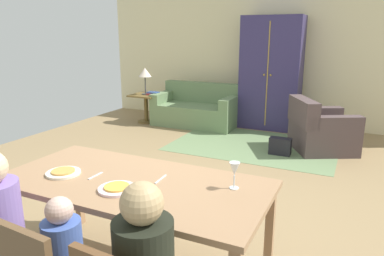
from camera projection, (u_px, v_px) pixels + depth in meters
The scene contains 20 objects.
ground_plane at pixel (212, 181), 4.48m from camera, with size 7.43×6.48×0.02m, color #8F754F.
back_wall at pixel (276, 56), 7.01m from camera, with size 7.43×0.10×2.70m, color beige.
dining_table at pixel (133, 189), 2.56m from camera, with size 1.94×0.92×0.76m.
plate_near_man at pixel (63, 173), 2.66m from camera, with size 0.25×0.25×0.02m, color white.
pizza_near_man at pixel (63, 171), 2.65m from camera, with size 0.17×0.17×0.01m, color gold.
plate_near_child at pixel (117, 189), 2.38m from camera, with size 0.25×0.25×0.02m, color white.
pizza_near_child at pixel (117, 187), 2.38m from camera, with size 0.17×0.17×0.01m, color gold.
wine_glass at pixel (234, 170), 2.38m from camera, with size 0.07×0.07×0.19m.
fork at pixel (95, 176), 2.62m from camera, with size 0.02×0.15×0.01m, color silver.
knife at pixel (161, 179), 2.56m from camera, with size 0.01×0.17×0.01m, color silver.
person_man at pixel (5, 239), 2.26m from camera, with size 0.30×0.40×1.11m.
area_rug at pixel (254, 145), 5.89m from camera, with size 2.60×1.80×0.01m, color #6A8357.
couch at pixel (197, 110), 7.15m from camera, with size 1.63×0.86×0.82m.
armchair at pixel (320, 131), 5.55m from camera, with size 1.16×1.15×0.82m.
armoire at pixel (271, 73), 6.74m from camera, with size 1.10×0.59×2.10m.
side_table at pixel (146, 104), 7.33m from camera, with size 0.56×0.56×0.58m.
table_lamp at pixel (145, 73), 7.17m from camera, with size 0.26×0.26×0.54m.
book_lower at pixel (153, 94), 7.20m from camera, with size 0.22×0.16×0.03m, color maroon.
book_upper at pixel (153, 93), 7.24m from camera, with size 0.22×0.16×0.03m, color navy.
handbag at pixel (280, 146), 5.39m from camera, with size 0.32×0.16×0.26m, color black.
Camera 1 is at (1.56, -3.23, 1.77)m, focal length 33.48 mm.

